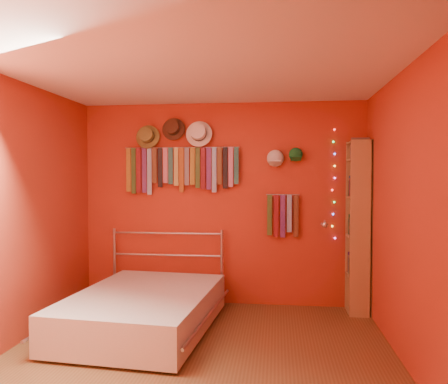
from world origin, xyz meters
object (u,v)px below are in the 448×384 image
at_px(tie_rack, 180,167).
at_px(bed, 144,310).
at_px(bookshelf, 362,226).
at_px(reading_lamp, 324,225).

relative_size(tie_rack, bed, 0.73).
distance_m(bookshelf, bed, 2.61).
relative_size(reading_lamp, bed, 0.16).
bearing_deg(bed, tie_rack, 85.63).
xyz_separation_m(bookshelf, bed, (-2.33, -0.86, -0.80)).
distance_m(reading_lamp, bookshelf, 0.43).
bearing_deg(bed, bookshelf, 24.87).
distance_m(tie_rack, bookshelf, 2.28).
bearing_deg(tie_rack, bed, -99.06).
bearing_deg(tie_rack, bookshelf, -4.08).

